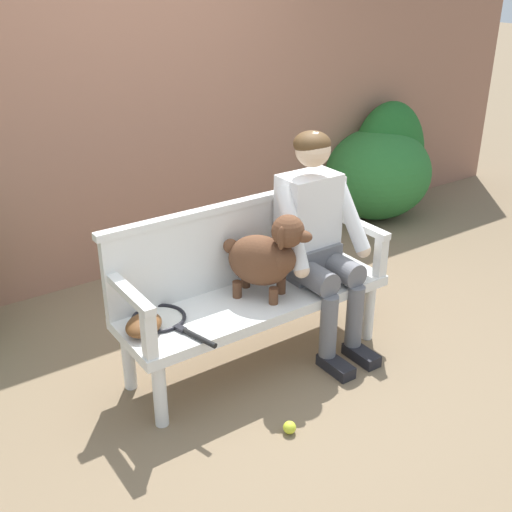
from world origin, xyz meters
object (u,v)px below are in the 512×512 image
object	(u,v)px
tennis_racket	(162,320)
person_seated	(316,235)
dog_on_bench	(267,256)
baseball_glove	(144,325)
tennis_ball	(290,427)
garden_bench	(256,305)

from	to	relation	value
tennis_racket	person_seated	bearing A→B (deg)	-3.78
dog_on_bench	baseball_glove	distance (m)	0.76
tennis_racket	dog_on_bench	bearing A→B (deg)	-8.03
person_seated	tennis_racket	size ratio (longest dim) A/B	2.24
tennis_ball	garden_bench	bearing A→B (deg)	70.28
person_seated	baseball_glove	distance (m)	1.13
tennis_racket	tennis_ball	world-z (taller)	tennis_racket
tennis_racket	tennis_ball	xyz separation A→B (m)	(0.34, -0.67, -0.41)
dog_on_bench	baseball_glove	world-z (taller)	dog_on_bench
dog_on_bench	baseball_glove	size ratio (longest dim) A/B	2.29
garden_bench	baseball_glove	xyz separation A→B (m)	(-0.68, 0.01, 0.10)
dog_on_bench	tennis_ball	distance (m)	0.92
tennis_racket	tennis_ball	bearing A→B (deg)	-62.91
dog_on_bench	tennis_ball	bearing A→B (deg)	-114.82
garden_bench	tennis_racket	distance (m)	0.57
garden_bench	baseball_glove	world-z (taller)	baseball_glove
dog_on_bench	person_seated	bearing A→B (deg)	3.31
garden_bench	tennis_ball	world-z (taller)	garden_bench
garden_bench	person_seated	xyz separation A→B (m)	(0.42, -0.01, 0.33)
dog_on_bench	tennis_racket	distance (m)	0.66
dog_on_bench	tennis_racket	world-z (taller)	dog_on_bench
person_seated	dog_on_bench	world-z (taller)	person_seated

